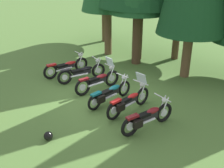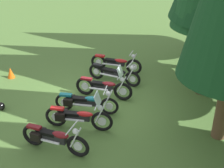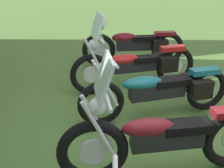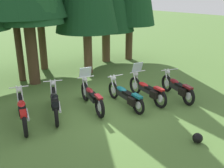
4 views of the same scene
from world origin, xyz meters
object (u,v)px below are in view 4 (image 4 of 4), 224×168
motorcycle_4 (147,89)px  motorcycle_5 (178,87)px  motorcycle_0 (22,111)px  motorcycle_1 (55,103)px  dropped_helmet (198,138)px  motorcycle_2 (92,96)px  motorcycle_3 (126,95)px

motorcycle_4 → motorcycle_5: (1.14, -0.48, -0.01)m
motorcycle_0 → motorcycle_1: (1.09, 0.01, -0.00)m
motorcycle_4 → dropped_helmet: size_ratio=7.85×
motorcycle_0 → dropped_helmet: (3.61, -3.89, -0.29)m
motorcycle_0 → motorcycle_4: bearing=-88.7°
motorcycle_1 → motorcycle_4: size_ratio=1.01×
motorcycle_2 → motorcycle_4: motorcycle_2 is taller
motorcycle_1 → dropped_helmet: bearing=-126.9°
motorcycle_2 → motorcycle_5: (3.24, -1.11, -0.02)m
motorcycle_3 → motorcycle_5: 2.20m
motorcycle_3 → motorcycle_5: (2.13, -0.55, 0.01)m
motorcycle_4 → motorcycle_2: bearing=77.9°
motorcycle_1 → dropped_helmet: size_ratio=7.89×
dropped_helmet → motorcycle_3: bearing=92.6°
motorcycle_2 → motorcycle_5: motorcycle_2 is taller
motorcycle_5 → dropped_helmet: size_ratio=7.46×
motorcycle_2 → motorcycle_5: 3.43m
motorcycle_3 → motorcycle_4: size_ratio=1.02×
motorcycle_0 → motorcycle_5: bearing=-91.2°
motorcycle_3 → dropped_helmet: bearing=-173.2°
motorcycle_1 → motorcycle_2: motorcycle_2 is taller
motorcycle_2 → motorcycle_3: 1.24m
motorcycle_2 → motorcycle_4: 2.19m
motorcycle_1 → motorcycle_3: (2.38, -0.83, -0.00)m
motorcycle_2 → dropped_helmet: size_ratio=7.82×
motorcycle_1 → motorcycle_3: size_ratio=0.99×
motorcycle_1 → motorcycle_2: 1.30m
motorcycle_1 → motorcycle_3: motorcycle_1 is taller
motorcycle_3 → dropped_helmet: motorcycle_3 is taller
motorcycle_1 → motorcycle_4: 3.49m
motorcycle_4 → dropped_helmet: 3.14m
motorcycle_5 → dropped_helmet: (-1.99, -2.52, -0.30)m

